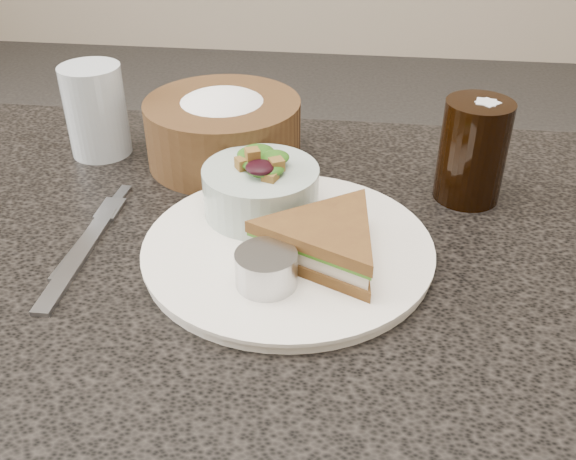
% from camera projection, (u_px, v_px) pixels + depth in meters
% --- Properties ---
extents(dinner_plate, '(0.30, 0.30, 0.01)m').
position_uv_depth(dinner_plate, '(288.00, 249.00, 0.66)').
color(dinner_plate, white).
rests_on(dinner_plate, dining_table).
extents(sandwich, '(0.21, 0.21, 0.04)m').
position_uv_depth(sandwich, '(327.00, 241.00, 0.63)').
color(sandwich, brown).
rests_on(sandwich, dinner_plate).
extents(salad_bowl, '(0.14, 0.14, 0.07)m').
position_uv_depth(salad_bowl, '(261.00, 182.00, 0.70)').
color(salad_bowl, '#A0B3AA').
rests_on(salad_bowl, dinner_plate).
extents(dressing_ramekin, '(0.07, 0.07, 0.04)m').
position_uv_depth(dressing_ramekin, '(266.00, 269.00, 0.60)').
color(dressing_ramekin, '#A9AAAC').
rests_on(dressing_ramekin, dinner_plate).
extents(orange_wedge, '(0.08, 0.08, 0.03)m').
position_uv_depth(orange_wedge, '(290.00, 194.00, 0.72)').
color(orange_wedge, orange).
rests_on(orange_wedge, dinner_plate).
extents(fork, '(0.02, 0.19, 0.01)m').
position_uv_depth(fork, '(79.00, 256.00, 0.66)').
color(fork, '#A6A8AF').
rests_on(fork, dining_table).
extents(knife, '(0.02, 0.19, 0.00)m').
position_uv_depth(knife, '(94.00, 229.00, 0.71)').
color(knife, '#9A9FA8').
rests_on(knife, dining_table).
extents(bread_basket, '(0.24, 0.24, 0.11)m').
position_uv_depth(bread_basket, '(223.00, 121.00, 0.82)').
color(bread_basket, brown).
rests_on(bread_basket, dining_table).
extents(cola_glass, '(0.10, 0.10, 0.13)m').
position_uv_depth(cola_glass, '(473.00, 147.00, 0.73)').
color(cola_glass, black).
rests_on(cola_glass, dining_table).
extents(water_glass, '(0.09, 0.09, 0.12)m').
position_uv_depth(water_glass, '(96.00, 111.00, 0.84)').
color(water_glass, silver).
rests_on(water_glass, dining_table).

